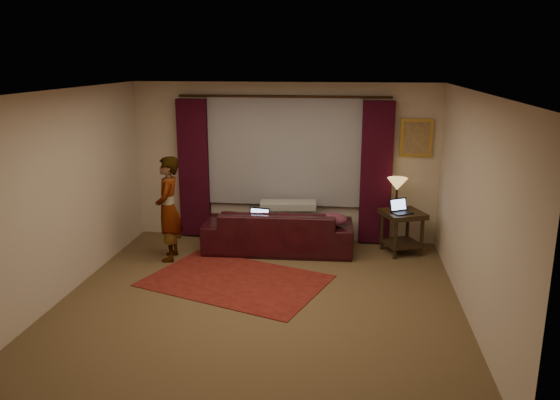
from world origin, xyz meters
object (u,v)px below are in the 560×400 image
object	(u,v)px
laptop_sofa	(257,218)
tiffany_lamp	(397,194)
end_table	(402,232)
laptop_table	(403,207)
person	(168,209)
sofa	(278,222)

from	to	relation	value
laptop_sofa	tiffany_lamp	bearing A→B (deg)	22.64
laptop_sofa	end_table	xyz separation A→B (m)	(2.23, 0.34, -0.25)
laptop_table	person	size ratio (longest dim) A/B	0.20
laptop_table	end_table	bearing A→B (deg)	48.26
person	sofa	bearing A→B (deg)	101.44
sofa	laptop_sofa	size ratio (longest dim) A/B	6.52
person	laptop_sofa	bearing A→B (deg)	97.69
sofa	person	size ratio (longest dim) A/B	1.47
sofa	laptop_table	bearing A→B (deg)	178.60
laptop_sofa	end_table	size ratio (longest dim) A/B	0.53
laptop_sofa	laptop_table	xyz separation A→B (m)	(2.21, 0.23, 0.19)
laptop_table	sofa	bearing A→B (deg)	150.08
sofa	person	distance (m)	1.71
sofa	tiffany_lamp	xyz separation A→B (m)	(1.83, 0.25, 0.45)
sofa	end_table	xyz separation A→B (m)	(1.92, 0.13, -0.13)
tiffany_lamp	laptop_table	bearing A→B (deg)	-71.18
laptop_sofa	laptop_table	world-z (taller)	laptop_table
tiffany_lamp	sofa	bearing A→B (deg)	-172.10
sofa	person	bearing A→B (deg)	18.25
laptop_sofa	sofa	bearing A→B (deg)	44.44
sofa	laptop_sofa	world-z (taller)	sofa
tiffany_lamp	person	size ratio (longest dim) A/B	0.32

